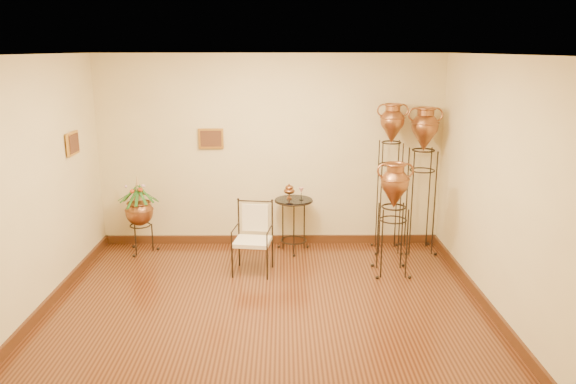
{
  "coord_description": "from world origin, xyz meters",
  "views": [
    {
      "loc": [
        0.19,
        -5.56,
        2.86
      ],
      "look_at": [
        0.25,
        1.3,
        1.1
      ],
      "focal_mm": 35.0,
      "sensor_mm": 36.0,
      "label": 1
    }
  ],
  "objects_px": {
    "amphora_tall": "(390,177)",
    "armchair": "(253,239)",
    "amphora_mid": "(422,179)",
    "planter_urn": "(139,209)",
    "side_table": "(294,224)"
  },
  "relations": [
    {
      "from": "amphora_mid",
      "to": "planter_urn",
      "type": "distance_m",
      "value": 4.04
    },
    {
      "from": "armchair",
      "to": "side_table",
      "type": "height_order",
      "value": "side_table"
    },
    {
      "from": "amphora_mid",
      "to": "planter_urn",
      "type": "bearing_deg",
      "value": -179.76
    },
    {
      "from": "amphora_tall",
      "to": "amphora_mid",
      "type": "bearing_deg",
      "value": 0.0
    },
    {
      "from": "amphora_tall",
      "to": "amphora_mid",
      "type": "xyz_separation_m",
      "value": [
        0.45,
        0.0,
        -0.04
      ]
    },
    {
      "from": "planter_urn",
      "to": "armchair",
      "type": "relative_size",
      "value": 1.24
    },
    {
      "from": "amphora_tall",
      "to": "planter_urn",
      "type": "distance_m",
      "value": 3.59
    },
    {
      "from": "amphora_tall",
      "to": "armchair",
      "type": "bearing_deg",
      "value": -156.72
    },
    {
      "from": "planter_urn",
      "to": "amphora_tall",
      "type": "bearing_deg",
      "value": 0.27
    },
    {
      "from": "amphora_mid",
      "to": "planter_urn",
      "type": "height_order",
      "value": "amphora_mid"
    },
    {
      "from": "side_table",
      "to": "amphora_tall",
      "type": "bearing_deg",
      "value": -0.04
    },
    {
      "from": "amphora_mid",
      "to": "side_table",
      "type": "xyz_separation_m",
      "value": [
        -1.81,
        0.0,
        -0.66
      ]
    },
    {
      "from": "armchair",
      "to": "amphora_mid",
      "type": "bearing_deg",
      "value": 27.43
    },
    {
      "from": "armchair",
      "to": "side_table",
      "type": "relative_size",
      "value": 0.95
    },
    {
      "from": "side_table",
      "to": "armchair",
      "type": "bearing_deg",
      "value": -123.69
    }
  ]
}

